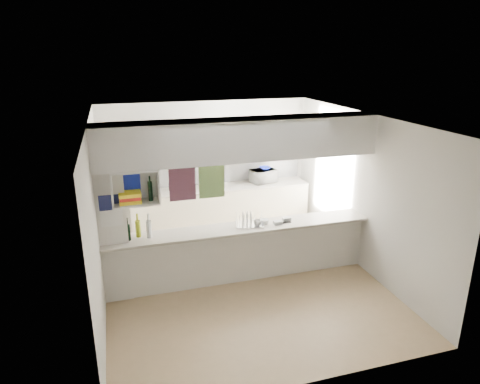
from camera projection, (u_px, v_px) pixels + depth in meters
name	position (u px, v px, depth m)	size (l,w,h in m)	color
floor	(241.00, 279.00, 6.94)	(4.80, 4.80, 0.00)	tan
ceiling	(241.00, 119.00, 6.12)	(4.80, 4.80, 0.00)	white
wall_back	(207.00, 166.00, 8.71)	(4.20, 4.20, 0.00)	silver
wall_left	(97.00, 219.00, 5.96)	(4.80, 4.80, 0.00)	silver
wall_right	(362.00, 192.00, 7.09)	(4.80, 4.80, 0.00)	silver
servery_partition	(230.00, 182.00, 6.37)	(4.20, 0.50, 2.60)	silver
cubby_shelf	(134.00, 189.00, 5.92)	(0.65, 0.35, 0.50)	white
kitchen_run	(218.00, 191.00, 8.66)	(3.60, 0.63, 2.24)	beige
microwave	(263.00, 176.00, 8.85)	(0.50, 0.34, 0.28)	white
bowl	(265.00, 168.00, 8.80)	(0.23, 0.23, 0.06)	navy
dish_rack	(250.00, 219.00, 6.70)	(0.49, 0.41, 0.23)	silver
cup	(257.00, 223.00, 6.64)	(0.12, 0.12, 0.09)	white
wine_bottles	(139.00, 229.00, 6.21)	(0.38, 0.16, 0.38)	black
plastic_tubs	(275.00, 221.00, 6.80)	(0.51, 0.21, 0.07)	silver
utensil_jar	(171.00, 187.00, 8.37)	(0.10, 0.10, 0.15)	black
knife_block	(202.00, 182.00, 8.55)	(0.10, 0.08, 0.20)	brown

